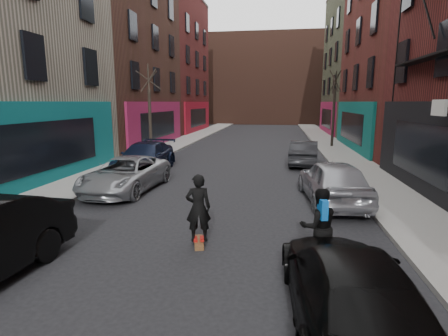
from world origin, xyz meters
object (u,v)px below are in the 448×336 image
(tree_left_far, at_px, (149,104))
(parked_left_far, at_px, (126,174))
(parked_right_end, at_px, (304,153))
(skateboard, at_px, (199,242))
(pedestrian, at_px, (319,226))
(parked_right_far, at_px, (333,181))
(skateboarder, at_px, (198,208))
(parked_left_end, at_px, (145,157))
(parked_right_mid, at_px, (349,287))
(tree_right_far, at_px, (334,101))

(tree_left_far, distance_m, parked_left_far, 9.82)
(tree_left_far, bearing_deg, parked_right_end, -12.36)
(tree_left_far, relative_size, parked_right_end, 1.57)
(skateboard, distance_m, pedestrian, 2.97)
(pedestrian, bearing_deg, parked_left_far, -51.55)
(parked_right_far, distance_m, skateboard, 5.78)
(tree_left_far, xyz_separation_m, parked_right_far, (10.20, -9.61, -2.61))
(tree_left_far, relative_size, skateboarder, 3.86)
(parked_left_end, distance_m, skateboarder, 9.78)
(parked_right_far, bearing_deg, parked_left_far, -9.46)
(parked_right_far, xyz_separation_m, parked_right_end, (-0.48, 7.48, -0.09))
(parked_left_far, relative_size, skateboarder, 2.85)
(parked_left_end, xyz_separation_m, parked_right_end, (8.04, 3.23, -0.05))
(parked_right_far, height_order, skateboarder, skateboarder)
(parked_right_end, xyz_separation_m, pedestrian, (-0.52, -12.41, 0.17))
(parked_left_end, height_order, parked_right_far, parked_right_far)
(tree_left_far, xyz_separation_m, parked_right_end, (9.72, -2.13, -2.70))
(skateboard, bearing_deg, parked_right_far, 33.45)
(parked_right_mid, distance_m, parked_right_far, 7.11)
(parked_left_end, bearing_deg, parked_right_far, -27.04)
(parked_right_far, height_order, skateboard, parked_right_far)
(tree_right_far, height_order, parked_right_far, tree_right_far)
(parked_right_mid, bearing_deg, parked_left_far, -50.20)
(parked_left_end, distance_m, parked_right_far, 9.52)
(parked_right_far, distance_m, skateboarder, 5.74)
(pedestrian, bearing_deg, tree_left_far, -70.83)
(parked_left_far, distance_m, parked_right_mid, 10.33)
(parked_right_end, bearing_deg, tree_left_far, -7.01)
(skateboarder, bearing_deg, parked_left_end, -76.28)
(parked_right_far, xyz_separation_m, pedestrian, (-1.00, -4.93, 0.08))
(tree_left_far, distance_m, parked_left_end, 6.21)
(parked_left_end, distance_m, parked_right_mid, 13.71)
(skateboarder, distance_m, pedestrian, 2.86)
(parked_right_mid, xyz_separation_m, parked_right_end, (0.29, 14.55, 0.03))
(parked_left_far, xyz_separation_m, parked_left_end, (-0.69, 3.77, 0.07))
(tree_right_far, distance_m, skateboarder, 20.96)
(parked_right_mid, bearing_deg, parked_right_end, -94.42)
(parked_right_end, height_order, pedestrian, pedestrian)
(skateboarder, height_order, pedestrian, skateboarder)
(skateboard, xyz_separation_m, skateboarder, (0.00, 0.00, 0.89))
(parked_left_far, xyz_separation_m, pedestrian, (6.82, -5.41, 0.19))
(tree_left_far, xyz_separation_m, pedestrian, (9.20, -14.54, -2.53))
(tree_left_far, relative_size, pedestrian, 3.84)
(tree_left_far, xyz_separation_m, parked_left_far, (2.38, -9.13, -2.71))
(skateboarder, xyz_separation_m, pedestrian, (2.79, -0.63, -0.09))
(tree_left_far, xyz_separation_m, parked_right_mid, (9.43, -16.68, -2.73))
(tree_right_far, xyz_separation_m, skateboard, (-5.99, -19.92, -3.48))
(tree_left_far, distance_m, parked_right_end, 10.31)
(parked_right_far, xyz_separation_m, skateboarder, (-3.79, -4.31, 0.17))
(skateboard, bearing_deg, parked_right_mid, -57.67)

